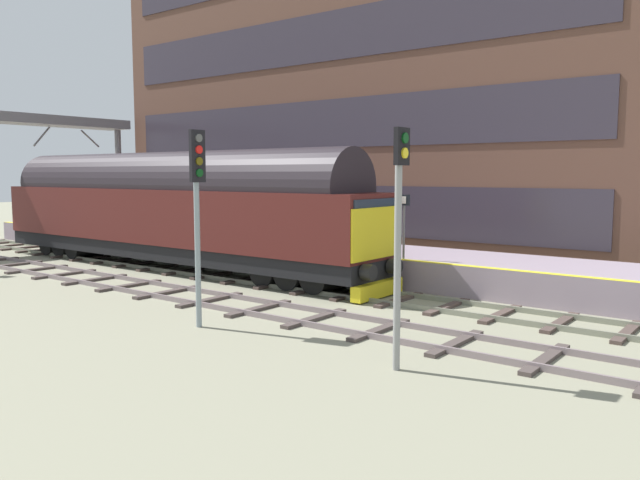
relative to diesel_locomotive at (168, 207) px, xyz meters
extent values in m
plane|color=gray|center=(0.00, -5.13, -2.49)|extent=(140.00, 140.00, 0.00)
cube|color=gray|center=(-0.72, -5.13, -2.41)|extent=(0.07, 60.00, 0.15)
cube|color=gray|center=(0.72, -5.13, -2.41)|extent=(0.07, 60.00, 0.15)
cube|color=#4B3C36|center=(0.00, -16.97, -2.44)|extent=(2.50, 0.26, 0.09)
cube|color=#4B3C36|center=(0.00, -15.40, -2.44)|extent=(2.50, 0.26, 0.09)
cube|color=#4B3C36|center=(0.00, -13.82, -2.44)|extent=(2.50, 0.26, 0.09)
cube|color=#4B3C36|center=(0.00, -12.24, -2.44)|extent=(2.50, 0.26, 0.09)
cube|color=#4B3C36|center=(0.00, -10.66, -2.44)|extent=(2.50, 0.26, 0.09)
cube|color=#4B3C36|center=(0.00, -9.08, -2.44)|extent=(2.50, 0.26, 0.09)
cube|color=#4B3C36|center=(0.00, -7.50, -2.44)|extent=(2.50, 0.26, 0.09)
cube|color=#4B3C36|center=(0.00, -5.92, -2.44)|extent=(2.50, 0.26, 0.09)
cube|color=#4B3C36|center=(0.00, -4.34, -2.44)|extent=(2.50, 0.26, 0.09)
cube|color=#4B3C36|center=(0.00, -2.76, -2.44)|extent=(2.50, 0.26, 0.09)
cube|color=#4B3C36|center=(0.00, -1.19, -2.44)|extent=(2.50, 0.26, 0.09)
cube|color=#4B3C36|center=(0.00, 0.39, -2.44)|extent=(2.50, 0.26, 0.09)
cube|color=#4B3C36|center=(0.00, 1.97, -2.44)|extent=(2.50, 0.26, 0.09)
cube|color=#4B3C36|center=(0.00, 3.55, -2.44)|extent=(2.50, 0.26, 0.09)
cube|color=#4B3C36|center=(0.00, 5.13, -2.44)|extent=(2.50, 0.26, 0.09)
cube|color=#4B3C36|center=(0.00, 6.71, -2.44)|extent=(2.50, 0.26, 0.09)
cube|color=#4B3C36|center=(0.00, 8.29, -2.44)|extent=(2.50, 0.26, 0.09)
cube|color=#4B3C36|center=(0.00, 9.87, -2.44)|extent=(2.50, 0.26, 0.09)
cube|color=#4B3C36|center=(0.00, 11.45, -2.44)|extent=(2.50, 0.26, 0.09)
cube|color=#4B3C36|center=(0.00, 13.03, -2.44)|extent=(2.50, 0.26, 0.09)
cube|color=gray|center=(-4.17, -5.13, -2.41)|extent=(0.07, 60.00, 0.15)
cube|color=gray|center=(-2.73, -5.13, -2.41)|extent=(0.07, 60.00, 0.15)
cube|color=#483E3B|center=(-3.45, -16.13, -2.44)|extent=(2.50, 0.26, 0.09)
cube|color=#483E3B|center=(-3.45, -14.13, -2.44)|extent=(2.50, 0.26, 0.09)
cube|color=#483E3B|center=(-3.45, -12.13, -2.44)|extent=(2.50, 0.26, 0.09)
cube|color=#483E3B|center=(-3.45, -10.13, -2.44)|extent=(2.50, 0.26, 0.09)
cube|color=#483E3B|center=(-3.45, -8.13, -2.44)|extent=(2.50, 0.26, 0.09)
cube|color=#483E3B|center=(-3.45, -6.13, -2.44)|extent=(2.50, 0.26, 0.09)
cube|color=#483E3B|center=(-3.45, -4.13, -2.44)|extent=(2.50, 0.26, 0.09)
cube|color=#483E3B|center=(-3.45, -2.13, -2.44)|extent=(2.50, 0.26, 0.09)
cube|color=#483E3B|center=(-3.45, -0.13, -2.44)|extent=(2.50, 0.26, 0.09)
cube|color=#483E3B|center=(-3.45, 1.87, -2.44)|extent=(2.50, 0.26, 0.09)
cube|color=#483E3B|center=(-3.45, 3.87, -2.44)|extent=(2.50, 0.26, 0.09)
cube|color=#483E3B|center=(-3.45, 5.87, -2.44)|extent=(2.50, 0.26, 0.09)
cube|color=gray|center=(3.60, -5.13, -1.99)|extent=(4.00, 44.00, 1.00)
cube|color=yellow|center=(1.75, -5.13, -1.48)|extent=(0.30, 44.00, 0.01)
cube|color=brown|center=(9.74, -1.87, 5.42)|extent=(4.39, 28.24, 15.82)
cube|color=#352E3A|center=(7.51, -1.87, -0.31)|extent=(0.06, 25.98, 2.21)
cube|color=#352E3A|center=(7.51, -1.87, 3.64)|extent=(0.06, 25.98, 2.21)
cube|color=#352E3A|center=(7.51, -1.87, 7.60)|extent=(0.06, 25.98, 2.21)
cube|color=black|center=(0.00, 0.04, -1.67)|extent=(2.56, 19.64, 0.60)
cube|color=#4D1A17|center=(0.00, 0.04, -0.32)|extent=(2.70, 19.64, 2.10)
cylinder|color=black|center=(0.00, 0.04, 0.91)|extent=(2.56, 18.07, 2.57)
cube|color=yellow|center=(0.00, -9.83, -0.47)|extent=(2.65, 0.08, 1.58)
cube|color=#232D3D|center=(0.00, -9.81, 0.26)|extent=(2.38, 0.04, 0.64)
cube|color=#232D3D|center=(1.37, 0.04, -0.02)|extent=(0.04, 13.75, 0.44)
cylinder|color=black|center=(-0.75, -10.04, -1.57)|extent=(0.48, 0.35, 0.48)
cylinder|color=black|center=(0.75, -10.04, -1.57)|extent=(0.48, 0.35, 0.48)
cube|color=yellow|center=(0.00, -9.89, -2.20)|extent=(2.43, 0.36, 0.47)
cylinder|color=black|center=(0.00, -7.94, -1.97)|extent=(1.64, 1.04, 1.04)
cylinder|color=black|center=(0.00, -6.84, -1.97)|extent=(1.64, 1.04, 1.04)
cylinder|color=black|center=(0.00, -5.74, -1.97)|extent=(1.64, 1.04, 1.04)
cylinder|color=black|center=(0.00, 5.81, -1.97)|extent=(1.64, 1.04, 1.04)
cylinder|color=black|center=(0.00, 6.91, -1.97)|extent=(1.64, 1.04, 1.04)
cylinder|color=black|center=(0.00, 8.01, -1.97)|extent=(1.64, 1.04, 1.04)
cylinder|color=gray|center=(-5.80, -13.98, -0.14)|extent=(0.14, 0.14, 4.70)
cube|color=black|center=(-5.80, -14.04, 1.85)|extent=(0.44, 0.10, 0.71)
cylinder|color=#0A3E13|center=(-5.80, -14.10, 2.01)|extent=(0.20, 0.06, 0.20)
cylinder|color=yellow|center=(-5.80, -14.10, 1.73)|extent=(0.20, 0.06, 0.20)
cylinder|color=gray|center=(-5.80, -8.27, -0.05)|extent=(0.14, 0.14, 4.89)
cube|color=black|center=(-5.80, -8.33, 1.76)|extent=(0.44, 0.10, 1.27)
cylinder|color=#50504E|center=(-5.80, -8.39, 2.20)|extent=(0.20, 0.06, 0.20)
cylinder|color=red|center=(-5.80, -8.39, 1.92)|extent=(0.20, 0.06, 0.20)
cylinder|color=#53470A|center=(-5.80, -8.39, 1.64)|extent=(0.20, 0.06, 0.20)
cylinder|color=#0A3E13|center=(-5.80, -8.39, 1.36)|extent=(0.20, 0.06, 0.20)
cylinder|color=slate|center=(1.85, -9.72, -0.41)|extent=(0.08, 0.08, 2.14)
cube|color=black|center=(1.82, -9.72, 0.48)|extent=(0.05, 0.44, 0.36)
cube|color=white|center=(1.79, -9.72, 0.48)|extent=(0.01, 0.20, 0.24)
cylinder|color=#362D33|center=(3.71, -2.56, -1.06)|extent=(0.13, 0.13, 0.84)
cylinder|color=#362D33|center=(3.66, -2.36, -1.06)|extent=(0.13, 0.13, 0.84)
cylinder|color=tan|center=(3.69, -2.46, -0.36)|extent=(0.41, 0.41, 0.56)
sphere|color=#8B6753|center=(3.69, -2.46, 0.05)|extent=(0.22, 0.22, 0.22)
cylinder|color=tan|center=(3.74, -2.66, -0.36)|extent=(0.09, 0.09, 0.52)
cylinder|color=tan|center=(3.63, -2.26, -0.36)|extent=(0.09, 0.09, 0.52)
cylinder|color=slate|center=(6.50, 12.50, 0.71)|extent=(0.36, 0.36, 6.41)
cube|color=slate|center=(0.33, 12.50, 4.17)|extent=(12.75, 2.00, 0.50)
cylinder|color=slate|center=(1.77, 12.50, 3.32)|extent=(1.01, 0.10, 1.11)
cylinder|color=slate|center=(4.66, 12.50, 3.32)|extent=(1.15, 0.10, 0.96)
camera|label=1|loc=(-16.26, -20.12, 1.34)|focal=35.40mm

